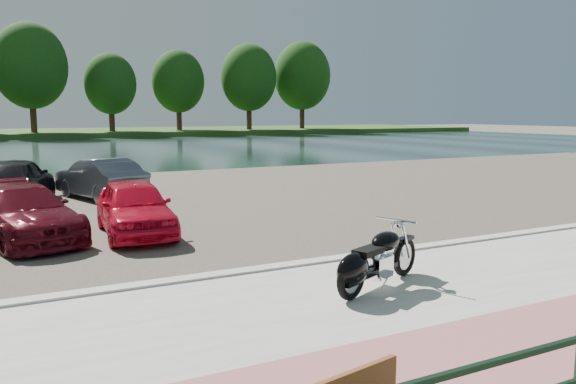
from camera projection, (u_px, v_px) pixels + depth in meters
name	position (u px, v px, depth m)	size (l,w,h in m)	color
ground	(437.00, 287.00, 9.36)	(200.00, 200.00, 0.00)	#595447
promenade	(482.00, 302.00, 8.47)	(60.00, 6.00, 0.10)	#A7A49D
pink_path	(572.00, 334.00, 7.13)	(60.00, 2.00, 0.01)	#AD6265
kerb	(368.00, 256.00, 11.11)	(60.00, 0.30, 0.14)	#A7A49D
parking_lot	(215.00, 198.00, 19.07)	(60.00, 18.00, 0.04)	#443E37
river	(92.00, 149.00, 44.68)	(120.00, 40.00, 0.00)	#172A28
far_bank	(57.00, 133.00, 72.89)	(120.00, 24.00, 0.60)	#2B4B1B
bollards	(572.00, 365.00, 5.27)	(10.68, 0.18, 0.81)	black
far_trees	(96.00, 75.00, 68.35)	(70.25, 10.68, 12.52)	#391F15
motorcycle	(372.00, 262.00, 8.83)	(2.20, 1.16, 1.05)	black
car_3	(23.00, 213.00, 12.59)	(1.74, 4.28, 1.24)	#5A0C19
car_4	(135.00, 207.00, 13.18)	(1.52, 3.79, 1.29)	red
car_8	(14.00, 181.00, 17.34)	(1.80, 4.47, 1.52)	black
car_9	(100.00, 179.00, 18.61)	(1.44, 4.12, 1.36)	slate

